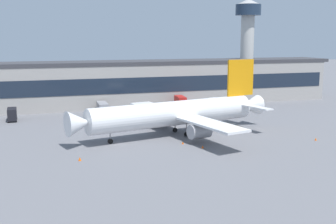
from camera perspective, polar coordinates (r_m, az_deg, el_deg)
The scene contains 13 objects.
ground_plane at distance 93.79m, azimuth -6.95°, elevation -4.29°, with size 600.00×600.00×0.00m, color slate.
terminal_building at distance 143.20m, azimuth -11.03°, elevation 3.64°, with size 179.70×15.81×15.31m.
airliner at distance 100.52m, azimuth 1.13°, elevation -0.16°, with size 52.09×44.37×17.55m.
control_tower at distance 164.33m, azimuth 10.67°, elevation 9.78°, with size 9.46×9.46×37.34m.
fuel_truck at distance 131.90m, azimuth -8.85°, elevation 0.64°, with size 3.11×8.50×3.35m.
catering_truck at distance 138.37m, azimuth 1.70°, elevation 1.36°, with size 3.34×7.43×4.15m.
baggage_tug at distance 144.50m, azimuth 8.50°, elevation 1.14°, with size 3.88×2.60×1.85m.
stair_truck at distance 125.92m, azimuth -20.32°, elevation -0.26°, with size 2.52×6.03×3.55m.
pushback_tractor at distance 129.21m, azimuth -1.55°, elevation 0.19°, with size 3.82×5.33×1.75m.
traffic_cone_0 at distance 89.69m, azimuth 4.72°, elevation -4.71°, with size 0.48×0.48×0.60m, color #F2590C.
traffic_cone_1 at distance 101.75m, azimuth 19.33°, elevation -3.47°, with size 0.50×0.50×0.63m, color #F2590C.
traffic_cone_2 at distance 92.83m, azimuth 2.01°, elevation -4.19°, with size 0.45×0.45×0.56m, color #F2590C.
traffic_cone_3 at distance 82.18m, azimuth -11.83°, elevation -6.21°, with size 0.58×0.58×0.73m, color #F2590C.
Camera 1 is at (-17.03, -89.34, 22.93)m, focal length 45.13 mm.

